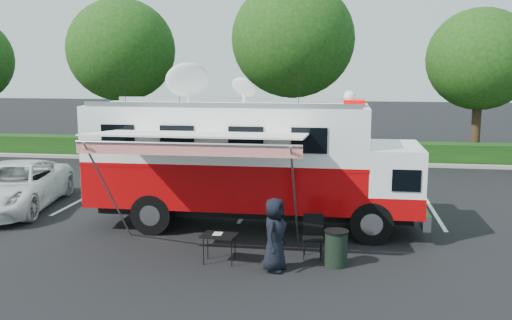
% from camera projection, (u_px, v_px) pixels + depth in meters
% --- Properties ---
extents(ground_plane, '(120.00, 120.00, 0.00)m').
position_uv_depth(ground_plane, '(253.00, 227.00, 16.71)').
color(ground_plane, black).
rests_on(ground_plane, ground).
extents(back_border, '(60.00, 6.14, 8.87)m').
position_uv_depth(back_border, '(316.00, 58.00, 28.30)').
color(back_border, '#9E998E').
rests_on(back_border, ground_plane).
extents(stall_lines, '(24.12, 5.50, 0.01)m').
position_uv_depth(stall_lines, '(252.00, 202.00, 19.70)').
color(stall_lines, silver).
rests_on(stall_lines, ground_plane).
extents(command_truck, '(9.51, 2.62, 4.57)m').
position_uv_depth(command_truck, '(251.00, 161.00, 16.39)').
color(command_truck, black).
rests_on(command_truck, ground_plane).
extents(awning, '(5.19, 2.68, 3.14)m').
position_uv_depth(awning, '(198.00, 138.00, 13.71)').
color(awning, white).
rests_on(awning, ground_plane).
extents(white_suv, '(3.39, 5.85, 1.53)m').
position_uv_depth(white_suv, '(15.00, 209.00, 18.72)').
color(white_suv, silver).
rests_on(white_suv, ground_plane).
extents(person, '(0.70, 0.93, 1.72)m').
position_uv_depth(person, '(275.00, 270.00, 13.14)').
color(person, black).
rests_on(person, ground_plane).
extents(folding_table, '(0.89, 0.68, 0.70)m').
position_uv_depth(folding_table, '(219.00, 236.00, 13.56)').
color(folding_table, black).
rests_on(folding_table, ground_plane).
extents(folding_chair, '(0.55, 0.57, 1.06)m').
position_uv_depth(folding_chair, '(313.00, 232.00, 14.01)').
color(folding_chair, black).
rests_on(folding_chair, ground_plane).
extents(trash_bin, '(0.58, 0.58, 0.86)m').
position_uv_depth(trash_bin, '(336.00, 248.00, 13.38)').
color(trash_bin, black).
rests_on(trash_bin, ground_plane).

